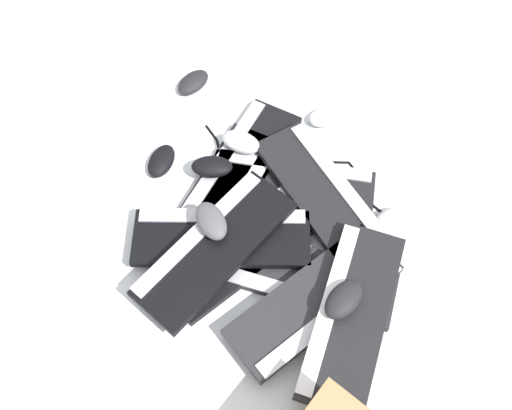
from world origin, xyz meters
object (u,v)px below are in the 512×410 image
(keyboard_4, at_px, (243,248))
(keyboard_8, at_px, (322,194))
(keyboard_7, at_px, (316,300))
(mouse_7, at_px, (390,221))
(keyboard_3, at_px, (222,195))
(keyboard_6, at_px, (215,247))
(keyboard_0, at_px, (305,277))
(keyboard_5, at_px, (222,237))
(mouse_0, at_px, (327,116))
(keyboard_2, at_px, (242,166))
(mouse_6, at_px, (344,299))
(mouse_2, at_px, (193,82))
(mouse_1, at_px, (161,161))
(mouse_4, at_px, (211,167))
(mouse_3, at_px, (211,221))
(mouse_5, at_px, (241,142))
(keyboard_9, at_px, (351,314))
(keyboard_1, at_px, (291,185))

(keyboard_4, xyz_separation_m, keyboard_8, (-0.00, 0.25, 0.03))
(keyboard_7, xyz_separation_m, mouse_7, (-0.07, 0.30, -0.02))
(keyboard_3, distance_m, keyboard_7, 0.38)
(keyboard_6, bearing_deg, keyboard_0, 41.86)
(keyboard_5, xyz_separation_m, mouse_0, (-0.16, 0.46, -0.02))
(keyboard_2, xyz_separation_m, mouse_6, (0.48, -0.04, 0.10))
(mouse_2, relative_size, mouse_6, 1.00)
(keyboard_5, height_order, mouse_7, keyboard_5)
(keyboard_7, bearing_deg, mouse_2, 170.86)
(keyboard_4, relative_size, keyboard_6, 0.97)
(keyboard_0, bearing_deg, mouse_6, 4.62)
(mouse_1, xyz_separation_m, mouse_2, (-0.19, 0.22, 0.00))
(keyboard_3, relative_size, mouse_6, 4.16)
(keyboard_5, relative_size, mouse_0, 4.05)
(keyboard_2, height_order, mouse_2, mouse_2)
(mouse_2, bearing_deg, keyboard_7, -113.29)
(mouse_0, bearing_deg, mouse_4, -170.45)
(keyboard_7, height_order, mouse_0, keyboard_7)
(keyboard_2, xyz_separation_m, keyboard_4, (0.21, -0.13, 0.00))
(mouse_3, bearing_deg, mouse_5, 139.26)
(mouse_7, bearing_deg, mouse_6, 25.42)
(keyboard_2, xyz_separation_m, mouse_7, (0.36, 0.22, 0.01))
(keyboard_8, xyz_separation_m, mouse_7, (0.15, 0.10, -0.02))
(keyboard_0, bearing_deg, keyboard_6, -138.14)
(keyboard_4, xyz_separation_m, mouse_6, (0.27, 0.09, 0.10))
(mouse_2, bearing_deg, mouse_6, -110.43)
(mouse_0, bearing_deg, mouse_3, -150.19)
(mouse_1, bearing_deg, keyboard_7, 62.80)
(keyboard_2, bearing_deg, mouse_2, 172.10)
(keyboard_7, xyz_separation_m, keyboard_9, (0.08, 0.04, 0.03))
(keyboard_1, relative_size, keyboard_3, 0.92)
(mouse_4, height_order, mouse_7, mouse_4)
(mouse_4, bearing_deg, keyboard_0, -50.19)
(keyboard_4, xyz_separation_m, mouse_0, (-0.21, 0.43, 0.01))
(keyboard_3, xyz_separation_m, mouse_2, (-0.37, 0.14, 0.01))
(keyboard_3, xyz_separation_m, mouse_5, (-0.09, 0.12, 0.04))
(keyboard_3, xyz_separation_m, keyboard_5, (0.12, -0.08, 0.03))
(keyboard_4, height_order, keyboard_9, keyboard_9)
(keyboard_9, relative_size, mouse_7, 4.03)
(mouse_2, bearing_deg, keyboard_3, -124.46)
(mouse_3, bearing_deg, keyboard_1, 101.23)
(keyboard_4, height_order, keyboard_6, keyboard_6)
(keyboard_7, relative_size, mouse_5, 4.08)
(keyboard_0, relative_size, keyboard_7, 0.98)
(keyboard_6, distance_m, keyboard_9, 0.36)
(keyboard_9, xyz_separation_m, mouse_7, (-0.15, 0.26, -0.05))
(mouse_5, bearing_deg, keyboard_6, -74.62)
(mouse_3, height_order, mouse_4, mouse_3)
(keyboard_7, bearing_deg, keyboard_4, -165.34)
(mouse_1, relative_size, mouse_6, 1.00)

